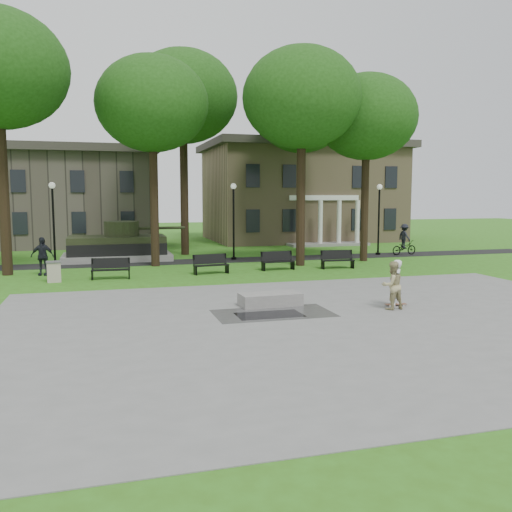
% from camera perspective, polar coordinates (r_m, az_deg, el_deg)
% --- Properties ---
extents(ground, '(120.00, 120.00, 0.00)m').
position_cam_1_polar(ground, '(22.00, 3.88, -4.05)').
color(ground, '#315F16').
rests_on(ground, ground).
extents(plaza, '(22.00, 16.00, 0.02)m').
position_cam_1_polar(plaza, '(17.48, 9.45, -6.84)').
color(plaza, gray).
rests_on(plaza, ground).
extents(footpath, '(44.00, 2.60, 0.01)m').
position_cam_1_polar(footpath, '(33.42, -3.07, -0.45)').
color(footpath, black).
rests_on(footpath, ground).
extents(building_right, '(17.00, 12.00, 8.60)m').
position_cam_1_polar(building_right, '(49.49, 4.69, 6.79)').
color(building_right, '#9E8460').
rests_on(building_right, ground).
extents(building_left, '(15.00, 10.00, 7.20)m').
position_cam_1_polar(building_left, '(47.01, -20.42, 5.53)').
color(building_left, '#4C443D').
rests_on(building_left, ground).
extents(tree_1, '(6.20, 6.20, 11.63)m').
position_cam_1_polar(tree_1, '(31.39, -10.87, 15.39)').
color(tree_1, black).
rests_on(tree_1, ground).
extents(tree_2, '(6.60, 6.60, 12.16)m').
position_cam_1_polar(tree_2, '(31.28, 4.84, 16.18)').
color(tree_2, black).
rests_on(tree_2, ground).
extents(tree_3, '(6.00, 6.00, 11.19)m').
position_cam_1_polar(tree_3, '(33.88, 11.57, 14.09)').
color(tree_3, black).
rests_on(tree_3, ground).
extents(tree_4, '(7.20, 7.20, 13.50)m').
position_cam_1_polar(tree_4, '(37.31, -7.71, 16.22)').
color(tree_4, black).
rests_on(tree_4, ground).
extents(tree_5, '(6.40, 6.40, 12.44)m').
position_cam_1_polar(tree_5, '(39.78, 4.83, 14.59)').
color(tree_5, black).
rests_on(tree_5, ground).
extents(lamp_left, '(0.36, 0.36, 4.73)m').
position_cam_1_polar(lamp_left, '(32.80, -20.56, 3.91)').
color(lamp_left, black).
rests_on(lamp_left, ground).
extents(lamp_mid, '(0.36, 0.36, 4.73)m').
position_cam_1_polar(lamp_mid, '(33.61, -2.37, 4.36)').
color(lamp_mid, black).
rests_on(lamp_mid, ground).
extents(lamp_right, '(0.36, 0.36, 4.73)m').
position_cam_1_polar(lamp_right, '(37.23, 12.81, 4.40)').
color(lamp_right, black).
rests_on(lamp_right, ground).
extents(tank_monument, '(7.45, 3.40, 2.40)m').
position_cam_1_polar(tank_monument, '(34.52, -14.33, 1.00)').
color(tank_monument, gray).
rests_on(tank_monument, ground).
extents(puddle, '(2.20, 1.20, 0.00)m').
position_cam_1_polar(puddle, '(18.17, 1.41, -6.21)').
color(puddle, black).
rests_on(puddle, plaza).
extents(concrete_block, '(2.24, 1.10, 0.45)m').
position_cam_1_polar(concrete_block, '(19.65, 1.50, -4.58)').
color(concrete_block, gray).
rests_on(concrete_block, plaza).
extents(skateboard, '(0.80, 0.28, 0.07)m').
position_cam_1_polar(skateboard, '(20.25, 14.50, -5.00)').
color(skateboard, brown).
rests_on(skateboard, plaza).
extents(skateboarder, '(0.73, 0.69, 1.68)m').
position_cam_1_polar(skateboarder, '(20.07, 14.49, -2.76)').
color(skateboarder, white).
rests_on(skateboarder, plaza).
extents(friend_watching, '(0.87, 0.71, 1.69)m').
position_cam_1_polar(friend_watching, '(19.47, 14.14, -3.02)').
color(friend_watching, tan).
rests_on(friend_watching, plaza).
extents(pedestrian_walker, '(1.20, 0.69, 1.92)m').
position_cam_1_polar(pedestrian_walker, '(29.08, -21.58, -0.02)').
color(pedestrian_walker, black).
rests_on(pedestrian_walker, ground).
extents(cyclist, '(1.93, 1.12, 2.08)m').
position_cam_1_polar(cyclist, '(37.75, 15.34, 1.41)').
color(cyclist, black).
rests_on(cyclist, ground).
extents(park_bench_0, '(1.82, 0.64, 1.00)m').
position_cam_1_polar(park_bench_0, '(26.82, -15.05, -1.24)').
color(park_bench_0, black).
rests_on(park_bench_0, ground).
extents(park_bench_1, '(1.84, 0.76, 1.00)m').
position_cam_1_polar(park_bench_1, '(27.71, -4.77, -0.80)').
color(park_bench_1, black).
rests_on(park_bench_1, ground).
extents(park_bench_2, '(1.83, 0.67, 1.00)m').
position_cam_1_polar(park_bench_2, '(29.08, 2.28, -0.45)').
color(park_bench_2, black).
rests_on(park_bench_2, ground).
extents(park_bench_3, '(1.83, 0.69, 1.00)m').
position_cam_1_polar(park_bench_3, '(29.99, 8.53, -0.31)').
color(park_bench_3, black).
rests_on(park_bench_3, ground).
extents(trash_bin, '(0.73, 0.73, 0.96)m').
position_cam_1_polar(trash_bin, '(26.72, -20.51, -1.54)').
color(trash_bin, '#BDAC9C').
rests_on(trash_bin, ground).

